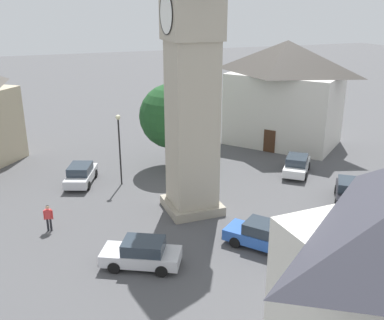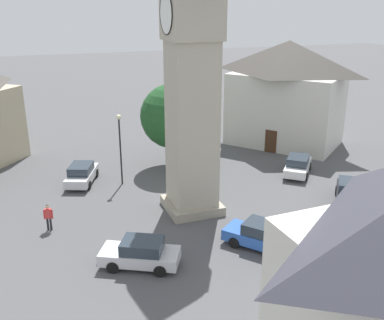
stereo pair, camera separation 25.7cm
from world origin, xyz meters
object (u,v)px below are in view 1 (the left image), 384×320
car_black_far (142,253)px  tree (172,116)px  lamp_post (119,139)px  car_white_side (81,174)px  car_silver_kerb (297,165)px  clock_tower (192,29)px  car_blue_kerb (262,235)px  pedestrian (48,216)px  car_red_corner (349,191)px  building_shop_left (285,92)px

car_black_far → tree: (-13.69, 6.19, 3.60)m
car_black_far → lamp_post: lamp_post is taller
car_white_side → tree: (-1.05, 7.66, 3.60)m
car_silver_kerb → tree: bearing=-119.9°
clock_tower → lamp_post: 10.61m
car_blue_kerb → pedestrian: (-6.21, -11.08, 0.25)m
car_white_side → lamp_post: (1.22, 2.84, 2.82)m
clock_tower → car_red_corner: (2.70, 10.58, -10.88)m
pedestrian → lamp_post: lamp_post is taller
car_blue_kerb → car_white_side: 15.53m
tree → pedestrian: bearing=-52.7°
clock_tower → lamp_post: size_ratio=3.68×
car_blue_kerb → building_shop_left: bearing=145.5°
lamp_post → car_red_corner: bearing=58.3°
clock_tower → car_blue_kerb: (5.95, 1.96, -10.88)m
car_black_far → building_shop_left: 24.93m
clock_tower → car_red_corner: 15.41m
tree → car_black_far: bearing=-24.3°
tree → building_shop_left: 12.47m
tree → clock_tower: bearing=-9.2°
car_red_corner → car_silver_kerb: bearing=-176.2°
clock_tower → pedestrian: clock_tower is taller
car_white_side → pedestrian: bearing=-22.0°
tree → car_blue_kerb: bearing=2.5°
lamp_post → pedestrian: bearing=-44.6°
car_black_far → pedestrian: 7.13m
car_white_side → car_black_far: bearing=6.6°
clock_tower → car_blue_kerb: bearing=18.2°
clock_tower → car_black_far: size_ratio=4.49×
car_white_side → pedestrian: size_ratio=2.64×
clock_tower → car_black_far: 13.10m
car_red_corner → tree: tree is taller
lamp_post → car_white_side: bearing=-113.2°
tree → lamp_post: tree is taller
car_silver_kerb → pedestrian: 19.53m
car_red_corner → car_black_far: (2.75, -15.44, 0.00)m
car_black_far → building_shop_left: building_shop_left is taller
car_black_far → car_white_side: bearing=-173.4°
clock_tower → car_blue_kerb: size_ratio=4.66×
car_red_corner → pedestrian: bearing=-98.5°
building_shop_left → car_black_far: bearing=-48.4°
car_black_far → pedestrian: (-5.71, -4.27, 0.25)m
building_shop_left → car_silver_kerb: bearing=-23.3°
tree → car_white_side: bearing=-82.2°
car_silver_kerb → car_white_side: size_ratio=0.95×
car_white_side → lamp_post: 4.19m
clock_tower → car_silver_kerb: 15.23m
pedestrian → clock_tower: bearing=88.4°
car_blue_kerb → car_white_side: same height
car_blue_kerb → building_shop_left: size_ratio=0.34×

